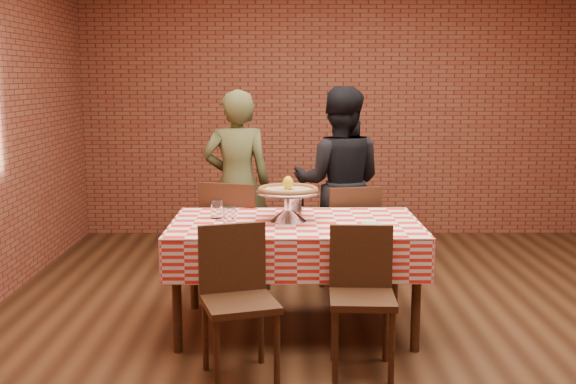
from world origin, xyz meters
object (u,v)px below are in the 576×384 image
object	(u,v)px
water_glass_left	(230,217)
diner_olive	(237,184)
chair_near_left	(240,305)
table	(295,276)
diner_black	(339,183)
pizza	(288,191)
pizza_stand	(288,206)
chair_far_right	(348,239)
water_glass_right	(217,209)
chair_far_left	(237,238)
condiment_caddy	(296,204)
chair_near_right	(362,303)

from	to	relation	value
water_glass_left	diner_olive	bearing A→B (deg)	92.25
water_glass_left	chair_near_left	world-z (taller)	water_glass_left
table	diner_black	xyz separation A→B (m)	(0.39, 1.27, 0.45)
pizza	chair_near_left	size ratio (longest dim) A/B	0.47
pizza_stand	pizza	world-z (taller)	pizza
water_glass_left	chair_far_right	size ratio (longest dim) A/B	0.15
water_glass_right	diner_black	size ratio (longest dim) A/B	0.08
diner_olive	pizza	bearing A→B (deg)	103.49
chair_far_left	condiment_caddy	bearing A→B (deg)	151.12
chair_far_left	chair_far_right	world-z (taller)	chair_far_left
pizza	water_glass_left	distance (m)	0.45
pizza_stand	chair_far_left	bearing A→B (deg)	119.35
chair_far_right	table	bearing A→B (deg)	51.15
water_glass_left	pizza_stand	bearing A→B (deg)	26.41
pizza	chair_near_left	bearing A→B (deg)	-108.16
pizza_stand	chair_far_right	xyz separation A→B (m)	(0.49, 0.77, -0.41)
chair_far_left	chair_far_right	size ratio (longest dim) A/B	1.05
water_glass_right	chair_far_right	distance (m)	1.26
pizza_stand	diner_black	distance (m)	1.31
chair_far_left	water_glass_right	bearing A→B (deg)	98.61
condiment_caddy	chair_near_right	size ratio (longest dim) A/B	0.17
table	diner_olive	xyz separation A→B (m)	(-0.50, 1.34, 0.44)
chair_far_left	chair_far_right	bearing A→B (deg)	-160.02
condiment_caddy	diner_black	xyz separation A→B (m)	(0.39, 0.99, -0.00)
chair_near_left	chair_near_right	world-z (taller)	chair_near_left
water_glass_left	diner_olive	xyz separation A→B (m)	(-0.06, 1.50, -0.01)
chair_near_right	chair_far_right	distance (m)	1.54
pizza	chair_far_right	size ratio (longest dim) A/B	0.46
chair_far_right	diner_olive	size ratio (longest dim) A/B	0.55
water_glass_right	diner_olive	xyz separation A→B (m)	(0.05, 1.22, -0.01)
water_glass_right	diner_black	xyz separation A→B (m)	(0.94, 1.15, 0.00)
pizza	condiment_caddy	world-z (taller)	pizza
pizza_stand	diner_olive	world-z (taller)	diner_olive
pizza_stand	water_glass_right	bearing A→B (deg)	170.04
pizza_stand	diner_black	xyz separation A→B (m)	(0.44, 1.24, -0.03)
chair_near_left	diner_olive	world-z (taller)	diner_olive
diner_black	water_glass_right	bearing A→B (deg)	58.03
pizza_stand	chair_far_left	xyz separation A→B (m)	(-0.41, 0.72, -0.39)
chair_near_right	chair_far_right	bearing A→B (deg)	90.30
water_glass_right	water_glass_left	bearing A→B (deg)	-68.36
chair_near_right	diner_black	xyz separation A→B (m)	(0.01, 2.00, 0.40)
diner_black	chair_near_left	bearing A→B (deg)	78.16
condiment_caddy	chair_near_left	distance (m)	1.21
chair_near_left	chair_far_right	distance (m)	1.79
pizza_stand	chair_near_right	xyz separation A→B (m)	(0.43, -0.76, -0.43)
water_glass_right	table	bearing A→B (deg)	-12.64
chair_near_right	chair_far_left	world-z (taller)	chair_far_left
table	diner_olive	bearing A→B (deg)	110.26
pizza	water_glass_left	bearing A→B (deg)	-153.59
pizza_stand	water_glass_left	bearing A→B (deg)	-153.59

